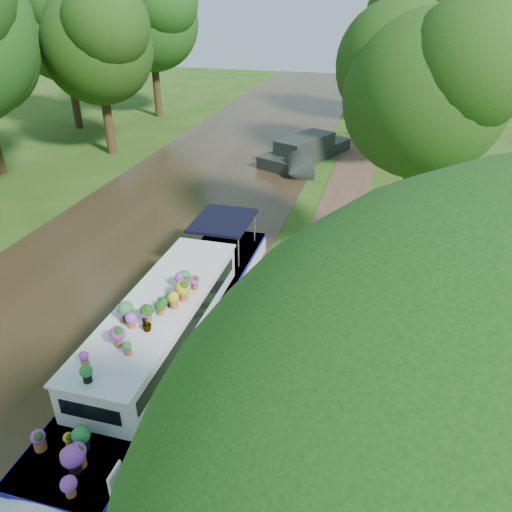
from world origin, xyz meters
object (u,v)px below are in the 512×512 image
Objects in this scene: plant_boat at (163,333)px; second_boat at (305,151)px; sandwich_board at (278,395)px; pedestrian_pink at (370,126)px.

plant_boat reaches higher than second_boat.
second_boat is 8.93× the size of sandwich_board.
second_boat is at bearing 88.46° from plant_boat.
plant_boat is 18.55m from second_boat.
second_boat is (0.50, 18.55, -0.26)m from plant_boat.
plant_boat is 24.83m from pedestrian_pink.
pedestrian_pink is (3.29, 5.99, 0.27)m from second_boat.
pedestrian_pink reaches higher than sandwich_board.
plant_boat is at bearing -67.04° from second_boat.
second_boat is 4.83× the size of pedestrian_pink.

